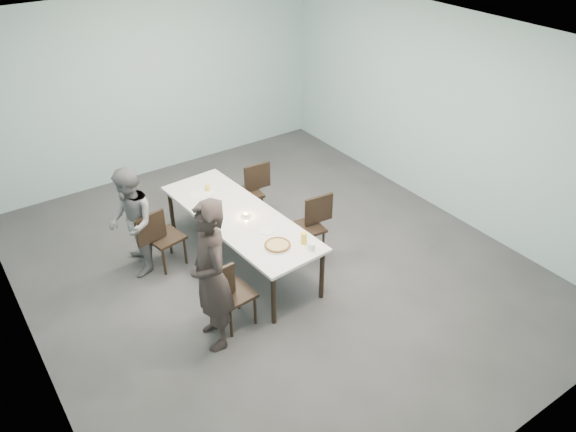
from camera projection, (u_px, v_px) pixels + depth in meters
ground at (272, 266)px, 7.58m from camera, size 7.00×7.00×0.00m
room_shell at (270, 127)px, 6.49m from camera, size 6.02×7.02×3.01m
table at (239, 219)px, 7.29m from camera, size 1.06×2.65×0.75m
chair_near_left at (228, 292)px, 6.35m from camera, size 0.63×0.45×0.87m
chair_far_left at (160, 235)px, 7.31m from camera, size 0.64×0.49×0.87m
chair_near_right at (312, 222)px, 7.58m from camera, size 0.63×0.46×0.87m
chair_far_right at (251, 188)px, 8.36m from camera, size 0.63×0.45×0.87m
diner_near at (211, 276)px, 5.94m from camera, size 0.54×0.73×1.82m
diner_far at (131, 223)px, 7.13m from camera, size 0.72×0.84×1.48m
pizza at (278, 245)px, 6.67m from camera, size 0.34×0.34×0.04m
side_plate at (267, 231)px, 6.95m from camera, size 0.18×0.18×0.01m
beer_glass at (304, 238)px, 6.69m from camera, size 0.08×0.08×0.15m
water_tumbler at (312, 247)px, 6.59m from camera, size 0.08×0.08×0.09m
tealight at (246, 215)px, 7.22m from camera, size 0.06×0.06×0.05m
amber_tumbler at (208, 188)px, 7.79m from camera, size 0.07×0.07×0.08m
menu at (201, 194)px, 7.72m from camera, size 0.31×0.24×0.01m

